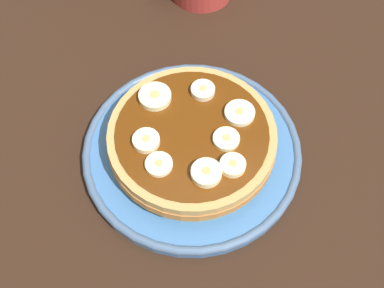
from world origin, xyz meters
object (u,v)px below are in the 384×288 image
Objects in this scene: banana_slice_0 at (146,139)px; banana_slice_7 at (159,165)px; banana_slice_1 at (203,91)px; banana_slice_2 at (204,174)px; banana_slice_6 at (233,165)px; pancake_stack at (193,137)px; banana_slice_4 at (155,97)px; banana_slice_3 at (240,113)px; banana_slice_5 at (226,139)px; plate at (192,151)px.

banana_slice_7 is at bearing 100.90° from banana_slice_0.
banana_slice_2 is at bearing 74.10° from banana_slice_1.
pancake_stack is at bearing -64.91° from banana_slice_6.
banana_slice_0 is 5.44cm from banana_slice_4.
banana_slice_3 is (-5.21, -0.39, 1.88)cm from pancake_stack.
banana_slice_0 is 1.01× the size of banana_slice_5.
banana_slice_7 reaches higher than pancake_stack.
banana_slice_1 is 9.70cm from banana_slice_6.
banana_slice_6 is (-0.23, 9.69, 0.01)cm from banana_slice_1.
banana_slice_4 is at bearing -100.66° from banana_slice_7.
banana_slice_2 is 1.10× the size of banana_slice_5.
plate is 7.16cm from banana_slice_4.
banana_slice_3 is (-5.71, -5.97, -0.12)cm from banana_slice_2.
banana_slice_5 is at bearing 141.40° from pancake_stack.
plate is at bearing 7.82° from banana_slice_3.
banana_slice_0 reaches higher than pancake_stack.
banana_slice_0 is 0.92× the size of banana_slice_2.
banana_slice_4 is at bearing -28.73° from banana_slice_3.
banana_slice_7 is at bearing 48.38° from banana_slice_1.
banana_slice_6 is at bearing 117.92° from banana_slice_4.
banana_slice_1 is at bearing -53.15° from banana_slice_3.
banana_slice_0 is 7.07cm from banana_slice_2.
banana_slice_4 is (5.21, -0.57, 0.01)cm from banana_slice_1.
pancake_stack is 7.08× the size of banana_slice_6.
banana_slice_2 is 4.54cm from banana_slice_7.
banana_slice_5 is at bearing 164.88° from banana_slice_0.
banana_slice_7 is (1.54, 8.16, -0.11)cm from banana_slice_4.
banana_slice_6 is at bearing 118.49° from plate.
plate is 1.30× the size of pancake_stack.
banana_slice_2 is (2.81, 9.85, 0.06)cm from banana_slice_1.
banana_slice_1 reaches higher than banana_slice_3.
banana_slice_3 is at bearing 151.27° from banana_slice_4.
banana_slice_6 reaches higher than banana_slice_5.
pancake_stack is at bearing -143.23° from banana_slice_7.
banana_slice_3 is 1.17× the size of banana_slice_7.
banana_slice_1 is at bearing -131.62° from banana_slice_7.
banana_slice_7 is at bearing 21.03° from banana_slice_3.
banana_slice_0 is (5.05, 0.15, 1.96)cm from pancake_stack.
banana_slice_4 is 9.18cm from banana_slice_5.
banana_slice_5 is at bearing -172.05° from banana_slice_7.
banana_slice_4 reaches higher than banana_slice_3.
plate is 6.37cm from banana_slice_0.
pancake_stack is 6.30cm from banana_slice_6.
banana_slice_0 reaches higher than banana_slice_3.
banana_slice_3 is at bearing -114.71° from banana_slice_6.
pancake_stack is at bearing 4.33° from banana_slice_3.
banana_slice_0 is 10.28cm from banana_slice_3.
banana_slice_5 is at bearing 147.80° from plate.
banana_slice_4 and banana_slice_6 have the same top height.
plate is at bearing -144.93° from banana_slice_7.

